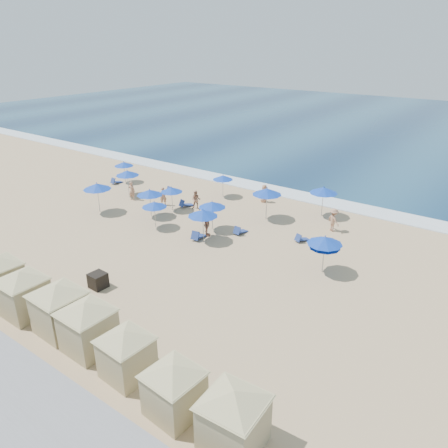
# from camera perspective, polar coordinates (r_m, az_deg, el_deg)

# --- Properties ---
(ground) EXTENTS (160.00, 160.00, 0.00)m
(ground) POSITION_cam_1_polar(r_m,az_deg,el_deg) (30.32, -8.45, -3.23)
(ground) COLOR tan
(ground) RESTS_ON ground
(ocean) EXTENTS (160.00, 80.00, 0.06)m
(ocean) POSITION_cam_1_polar(r_m,az_deg,el_deg) (77.72, 21.61, 11.68)
(ocean) COLOR #0D2B4A
(ocean) RESTS_ON ground
(surf_line) EXTENTS (160.00, 2.50, 0.08)m
(surf_line) POSITION_cam_1_polar(r_m,az_deg,el_deg) (41.83, 6.48, 4.43)
(surf_line) COLOR white
(surf_line) RESTS_ON ground
(trash_bin) EXTENTS (0.93, 0.93, 0.89)m
(trash_bin) POSITION_cam_1_polar(r_m,az_deg,el_deg) (26.40, -16.13, -7.09)
(trash_bin) COLOR black
(trash_bin) RESTS_ON ground
(cabana_1) EXTENTS (4.42, 4.42, 2.77)m
(cabana_1) POSITION_cam_1_polar(r_m,az_deg,el_deg) (24.77, -24.83, -7.55)
(cabana_1) COLOR tan
(cabana_1) RESTS_ON ground
(cabana_2) EXTENTS (4.57, 4.57, 2.87)m
(cabana_2) POSITION_cam_1_polar(r_m,az_deg,el_deg) (22.73, -20.80, -9.51)
(cabana_2) COLOR tan
(cabana_2) RESTS_ON ground
(cabana_3) EXTENTS (4.43, 4.43, 2.78)m
(cabana_3) POSITION_cam_1_polar(r_m,az_deg,el_deg) (21.12, -17.47, -11.88)
(cabana_3) COLOR tan
(cabana_3) RESTS_ON ground
(cabana_4) EXTENTS (4.03, 4.03, 2.53)m
(cabana_4) POSITION_cam_1_polar(r_m,az_deg,el_deg) (19.33, -12.71, -15.46)
(cabana_4) COLOR tan
(cabana_4) RESTS_ON ground
(cabana_5) EXTENTS (4.03, 4.03, 2.53)m
(cabana_5) POSITION_cam_1_polar(r_m,az_deg,el_deg) (17.46, -6.58, -19.91)
(cabana_5) COLOR tan
(cabana_5) RESTS_ON ground
(cabana_6) EXTENTS (4.33, 4.33, 2.72)m
(cabana_6) POSITION_cam_1_polar(r_m,az_deg,el_deg) (16.25, 1.28, -23.29)
(cabana_6) COLOR tan
(cabana_6) RESTS_ON ground
(umbrella_0) EXTENTS (1.89, 1.89, 2.15)m
(umbrella_0) POSITION_cam_1_polar(r_m,az_deg,el_deg) (44.65, -12.95, 7.65)
(umbrella_0) COLOR #A5A8AD
(umbrella_0) RESTS_ON ground
(umbrella_1) EXTENTS (2.27, 2.27, 2.59)m
(umbrella_1) POSITION_cam_1_polar(r_m,az_deg,el_deg) (37.01, -16.26, 4.74)
(umbrella_1) COLOR #A5A8AD
(umbrella_1) RESTS_ON ground
(umbrella_2) EXTENTS (2.12, 2.12, 2.41)m
(umbrella_2) POSITION_cam_1_polar(r_m,az_deg,el_deg) (40.68, -12.52, 6.52)
(umbrella_2) COLOR #A5A8AD
(umbrella_2) RESTS_ON ground
(umbrella_3) EXTENTS (2.07, 2.07, 2.35)m
(umbrella_3) POSITION_cam_1_polar(r_m,az_deg,el_deg) (35.24, -9.69, 4.09)
(umbrella_3) COLOR #A5A8AD
(umbrella_3) RESTS_ON ground
(umbrella_4) EXTENTS (1.83, 1.83, 2.09)m
(umbrella_4) POSITION_cam_1_polar(r_m,az_deg,el_deg) (39.37, -0.15, 6.10)
(umbrella_4) COLOR #A5A8AD
(umbrella_4) RESTS_ON ground
(umbrella_5) EXTENTS (1.83, 1.83, 2.08)m
(umbrella_5) POSITION_cam_1_polar(r_m,az_deg,el_deg) (36.38, -6.87, 4.48)
(umbrella_5) COLOR #A5A8AD
(umbrella_5) RESTS_ON ground
(umbrella_6) EXTENTS (2.13, 2.13, 2.42)m
(umbrella_6) POSITION_cam_1_polar(r_m,az_deg,el_deg) (30.43, -2.78, 1.43)
(umbrella_6) COLOR #A5A8AD
(umbrella_6) RESTS_ON ground
(umbrella_7) EXTENTS (2.32, 2.32, 2.64)m
(umbrella_7) POSITION_cam_1_polar(r_m,az_deg,el_deg) (34.34, 5.63, 4.25)
(umbrella_7) COLOR #A5A8AD
(umbrella_7) RESTS_ON ground
(umbrella_8) EXTENTS (2.03, 2.03, 2.31)m
(umbrella_8) POSITION_cam_1_polar(r_m,az_deg,el_deg) (32.27, -1.56, 2.56)
(umbrella_8) COLOR #A5A8AD
(umbrella_8) RESTS_ON ground
(umbrella_9) EXTENTS (2.24, 2.24, 2.55)m
(umbrella_9) POSITION_cam_1_polar(r_m,az_deg,el_deg) (35.62, 12.88, 4.33)
(umbrella_9) COLOR #A5A8AD
(umbrella_9) RESTS_ON ground
(umbrella_10) EXTENTS (2.16, 2.16, 2.46)m
(umbrella_10) POSITION_cam_1_polar(r_m,az_deg,el_deg) (26.92, 13.05, -2.10)
(umbrella_10) COLOR #A5A8AD
(umbrella_10) RESTS_ON ground
(umbrella_11) EXTENTS (1.90, 1.90, 2.17)m
(umbrella_11) POSITION_cam_1_polar(r_m,az_deg,el_deg) (26.98, 13.03, -2.64)
(umbrella_11) COLOR #A5A8AD
(umbrella_11) RESTS_ON ground
(umbrella_12) EXTENTS (1.89, 1.89, 2.15)m
(umbrella_12) POSITION_cam_1_polar(r_m,az_deg,el_deg) (33.08, -9.10, 2.54)
(umbrella_12) COLOR #A5A8AD
(umbrella_12) RESTS_ON ground
(beach_chair_0) EXTENTS (0.62, 1.23, 0.66)m
(beach_chair_0) POSITION_cam_1_polar(r_m,az_deg,el_deg) (44.82, -13.97, 5.42)
(beach_chair_0) COLOR navy
(beach_chair_0) RESTS_ON ground
(beach_chair_1) EXTENTS (0.74, 1.29, 0.67)m
(beach_chair_1) POSITION_cam_1_polar(r_m,az_deg,el_deg) (41.20, -6.85, 4.41)
(beach_chair_1) COLOR navy
(beach_chair_1) RESTS_ON ground
(beach_chair_2) EXTENTS (0.90, 1.37, 0.70)m
(beach_chair_2) POSITION_cam_1_polar(r_m,az_deg,el_deg) (37.52, -5.10, 2.60)
(beach_chair_2) COLOR navy
(beach_chair_2) RESTS_ON ground
(beach_chair_3) EXTENTS (0.76, 1.41, 0.74)m
(beach_chair_3) POSITION_cam_1_polar(r_m,az_deg,el_deg) (31.36, -3.44, -1.56)
(beach_chair_3) COLOR navy
(beach_chair_3) RESTS_ON ground
(beach_chair_4) EXTENTS (0.61, 1.24, 0.67)m
(beach_chair_4) POSITION_cam_1_polar(r_m,az_deg,el_deg) (32.19, 2.05, -0.91)
(beach_chair_4) COLOR navy
(beach_chair_4) RESTS_ON ground
(beach_chair_5) EXTENTS (0.88, 1.23, 0.62)m
(beach_chair_5) POSITION_cam_1_polar(r_m,az_deg,el_deg) (31.47, 10.04, -1.89)
(beach_chair_5) COLOR navy
(beach_chair_5) RESTS_ON ground
(beachgoer_0) EXTENTS (0.68, 0.50, 1.71)m
(beachgoer_0) POSITION_cam_1_polar(r_m,az_deg,el_deg) (39.71, -11.95, 4.29)
(beachgoer_0) COLOR tan
(beachgoer_0) RESTS_ON ground
(beachgoer_1) EXTENTS (0.97, 0.90, 1.60)m
(beachgoer_1) POSITION_cam_1_polar(r_m,az_deg,el_deg) (36.82, -3.67, 3.16)
(beachgoer_1) COLOR tan
(beachgoer_1) RESTS_ON ground
(beachgoer_2) EXTENTS (0.94, 1.16, 1.84)m
(beachgoer_2) POSITION_cam_1_polar(r_m,az_deg,el_deg) (31.60, -2.25, -0.03)
(beachgoer_2) COLOR tan
(beachgoer_2) RESTS_ON ground
(beachgoer_3) EXTENTS (1.31, 1.15, 1.76)m
(beachgoer_3) POSITION_cam_1_polar(r_m,az_deg,el_deg) (33.43, 14.12, 0.52)
(beachgoer_3) COLOR tan
(beachgoer_3) RESTS_ON ground
(beachgoer_4) EXTENTS (0.62, 0.85, 1.59)m
(beachgoer_4) POSITION_cam_1_polar(r_m,az_deg,el_deg) (38.48, 5.26, 4.01)
(beachgoer_4) COLOR tan
(beachgoer_4) RESTS_ON ground
(beachgoer_5) EXTENTS (0.67, 0.70, 1.61)m
(beachgoer_5) POSITION_cam_1_polar(r_m,az_deg,el_deg) (37.92, -7.93, 3.60)
(beachgoer_5) COLOR tan
(beachgoer_5) RESTS_ON ground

